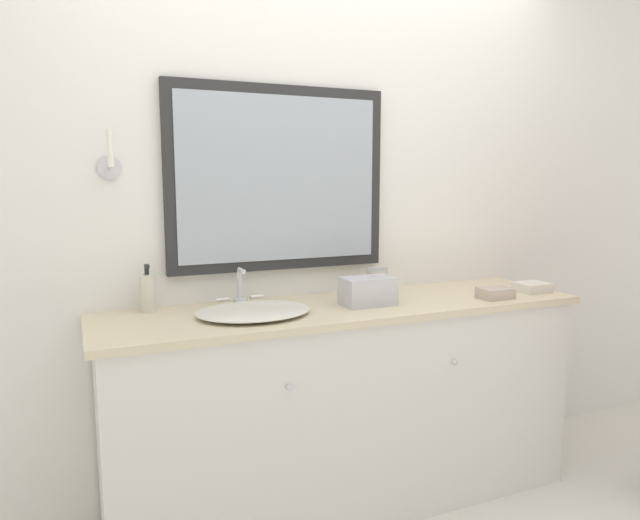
% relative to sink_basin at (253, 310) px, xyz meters
% --- Properties ---
extents(wall_back, '(8.00, 0.18, 2.55)m').
position_rel_sink_basin_xyz_m(wall_back, '(0.42, 0.33, 0.35)').
color(wall_back, white).
rests_on(wall_back, ground_plane).
extents(vanity_counter, '(2.10, 0.56, 0.91)m').
position_rel_sink_basin_xyz_m(vanity_counter, '(0.43, 0.02, -0.47)').
color(vanity_counter, silver).
rests_on(vanity_counter, ground_plane).
extents(sink_basin, '(0.46, 0.41, 0.16)m').
position_rel_sink_basin_xyz_m(sink_basin, '(0.00, 0.00, 0.00)').
color(sink_basin, silver).
rests_on(sink_basin, vanity_counter).
extents(soap_bottle, '(0.06, 0.06, 0.20)m').
position_rel_sink_basin_xyz_m(soap_bottle, '(-0.37, 0.22, 0.06)').
color(soap_bottle, beige).
rests_on(soap_bottle, vanity_counter).
extents(appliance_box, '(0.22, 0.14, 0.12)m').
position_rel_sink_basin_xyz_m(appliance_box, '(0.50, -0.02, 0.04)').
color(appliance_box, '#BCBCC1').
rests_on(appliance_box, vanity_counter).
extents(picture_frame, '(0.10, 0.01, 0.13)m').
position_rel_sink_basin_xyz_m(picture_frame, '(0.63, 0.13, 0.05)').
color(picture_frame, '#B2B2B7').
rests_on(picture_frame, vanity_counter).
extents(hand_towel_near_sink, '(0.15, 0.13, 0.04)m').
position_rel_sink_basin_xyz_m(hand_towel_near_sink, '(1.35, -0.08, 0.00)').
color(hand_towel_near_sink, silver).
rests_on(hand_towel_near_sink, vanity_counter).
extents(hand_towel_far_corner, '(0.15, 0.10, 0.05)m').
position_rel_sink_basin_xyz_m(hand_towel_far_corner, '(1.09, -0.13, 0.01)').
color(hand_towel_far_corner, '#B7A899').
rests_on(hand_towel_far_corner, vanity_counter).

